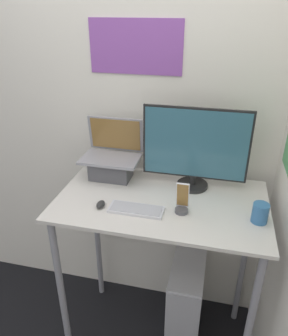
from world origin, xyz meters
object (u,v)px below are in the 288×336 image
(laptop, at_px, (111,162))
(keyboard, at_px, (136,209))
(mouse, at_px, (101,204))
(computer_tower, at_px, (186,300))
(monitor, at_px, (195,149))
(cell_phone, at_px, (182,203))

(laptop, xyz_separation_m, keyboard, (0.24, -0.33, -0.09))
(mouse, xyz_separation_m, computer_tower, (0.47, 0.26, -0.87))
(laptop, relative_size, keyboard, 1.23)
(keyboard, height_order, mouse, mouse)
(laptop, xyz_separation_m, mouse, (0.05, -0.34, -0.08))
(mouse, bearing_deg, monitor, 36.63)
(keyboard, relative_size, mouse, 4.18)
(monitor, bearing_deg, laptop, 179.44)
(monitor, height_order, keyboard, monitor)
(computer_tower, bearing_deg, monitor, 104.51)
(laptop, height_order, cell_phone, laptop)
(laptop, relative_size, mouse, 5.12)
(laptop, height_order, keyboard, laptop)
(monitor, distance_m, mouse, 0.60)
(mouse, distance_m, cell_phone, 0.43)
(keyboard, bearing_deg, cell_phone, 11.97)
(mouse, bearing_deg, computer_tower, 28.67)
(mouse, distance_m, computer_tower, 1.02)
(laptop, distance_m, computer_tower, 1.09)
(keyboard, relative_size, cell_phone, 1.68)
(cell_phone, distance_m, computer_tower, 0.93)
(cell_phone, height_order, computer_tower, cell_phone)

